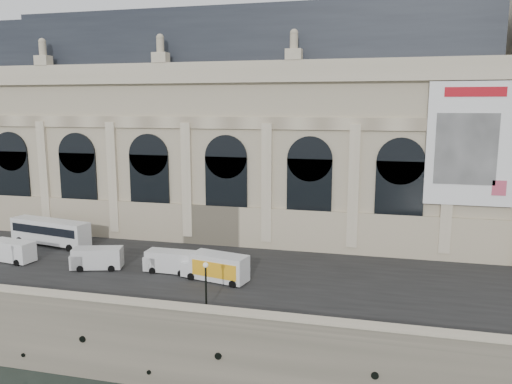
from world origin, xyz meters
TOP-DOWN VIEW (x-y plane):
  - quay at (0.00, 35.00)m, footprint 160.00×70.00m
  - street at (0.00, 14.00)m, footprint 160.00×24.00m
  - parapet at (0.00, 0.60)m, footprint 160.00×1.40m
  - museum at (-5.98, 30.86)m, footprint 69.00×18.70m
  - bus_left at (-25.12, 16.96)m, footprint 11.18×4.19m
  - van_a at (-25.45, 10.35)m, footprint 5.56×2.79m
  - van_b at (-14.92, 10.21)m, footprint 5.54×3.32m
  - van_c at (-7.13, 11.19)m, footprint 5.13×2.18m
  - box_truck at (-1.44, 9.97)m, footprint 7.06×3.60m
  - lamp_right at (0.23, 2.35)m, footprint 0.45×0.45m

SIDE VIEW (x-z plane):
  - quay at x=0.00m, z-range 0.00..6.00m
  - street at x=0.00m, z-range 6.00..6.06m
  - parapet at x=0.00m, z-range 6.01..7.22m
  - van_c at x=-7.13m, z-range 6.02..8.30m
  - van_b at x=-14.92m, z-range 6.03..8.34m
  - van_a at x=-25.45m, z-range 6.03..8.40m
  - box_truck at x=-1.44m, z-range 6.01..8.73m
  - bus_left at x=-25.12m, z-range 6.20..9.42m
  - lamp_right at x=0.23m, z-range 5.99..10.37m
  - museum at x=-5.98m, z-range 5.17..34.27m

